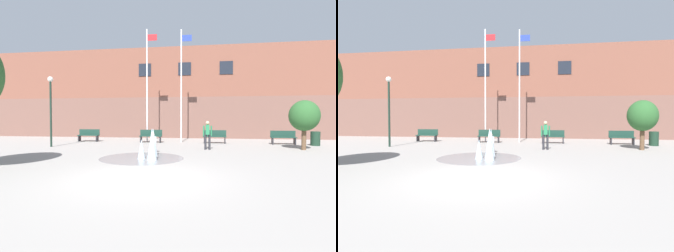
{
  "view_description": "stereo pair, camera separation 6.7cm",
  "coord_description": "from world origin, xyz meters",
  "views": [
    {
      "loc": [
        1.93,
        -7.39,
        1.77
      ],
      "look_at": [
        -0.27,
        7.32,
        1.3
      ],
      "focal_mm": 28.0,
      "sensor_mm": 36.0,
      "label": 1
    },
    {
      "loc": [
        2.0,
        -7.38,
        1.77
      ],
      "look_at": [
        -0.27,
        7.32,
        1.3
      ],
      "focal_mm": 28.0,
      "sensor_mm": 36.0,
      "label": 2
    }
  ],
  "objects": [
    {
      "name": "child_in_fountain",
      "position": [
        -0.73,
        5.45,
        0.58
      ],
      "size": [
        0.31,
        0.24,
        0.99
      ],
      "rotation": [
        0.0,
        0.0,
        -1.94
      ],
      "color": "#28282D",
      "rests_on": "ground"
    },
    {
      "name": "flagpole_left",
      "position": [
        -2.43,
        11.51,
        4.38
      ],
      "size": [
        0.8,
        0.1,
        8.26
      ],
      "color": "silver",
      "rests_on": "ground"
    },
    {
      "name": "flagpole_right",
      "position": [
        0.1,
        11.51,
        4.3
      ],
      "size": [
        0.8,
        0.1,
        8.1
      ],
      "color": "silver",
      "rests_on": "ground"
    },
    {
      "name": "park_bench_under_left_flagpole",
      "position": [
        -2.04,
        10.87,
        0.48
      ],
      "size": [
        1.6,
        0.44,
        0.91
      ],
      "color": "#28282D",
      "rests_on": "ground"
    },
    {
      "name": "park_bench_under_right_flagpole",
      "position": [
        2.44,
        10.95,
        0.48
      ],
      "size": [
        1.6,
        0.44,
        0.91
      ],
      "color": "#28282D",
      "rests_on": "ground"
    },
    {
      "name": "park_bench_far_left",
      "position": [
        -6.82,
        11.03,
        0.48
      ],
      "size": [
        1.6,
        0.44,
        0.91
      ],
      "color": "#28282D",
      "rests_on": "ground"
    },
    {
      "name": "park_bench_near_trashcan",
      "position": [
        6.93,
        10.84,
        0.48
      ],
      "size": [
        1.6,
        0.44,
        0.91
      ],
      "color": "#28282D",
      "rests_on": "ground"
    },
    {
      "name": "trash_can",
      "position": [
        8.72,
        10.34,
        0.45
      ],
      "size": [
        0.56,
        0.56,
        0.9
      ],
      "primitive_type": "cylinder",
      "color": "#193323",
      "rests_on": "ground"
    },
    {
      "name": "ground_plane",
      "position": [
        0.0,
        0.0,
        0.0
      ],
      "size": [
        100.0,
        100.0,
        0.0
      ],
      "primitive_type": "plane",
      "color": "gray"
    },
    {
      "name": "adult_in_red",
      "position": [
        1.96,
        7.22,
        0.93
      ],
      "size": [
        0.5,
        0.35,
        1.59
      ],
      "rotation": [
        0.0,
        0.0,
        1.6
      ],
      "color": "#28282D",
      "rests_on": "ground"
    },
    {
      "name": "lamp_post_left_lane",
      "position": [
        -7.47,
        7.29,
        2.75
      ],
      "size": [
        0.32,
        0.32,
        4.26
      ],
      "color": "#192D23",
      "rests_on": "ground"
    },
    {
      "name": "splash_fountain",
      "position": [
        -0.56,
        3.73,
        0.51
      ],
      "size": [
        3.68,
        3.68,
        1.34
      ],
      "color": "gray",
      "rests_on": "ground"
    },
    {
      "name": "street_tree_near_building",
      "position": [
        7.2,
        7.89,
        1.87
      ],
      "size": [
        1.59,
        1.59,
        2.73
      ],
      "color": "brown",
      "rests_on": "ground"
    },
    {
      "name": "library_building",
      "position": [
        0.0,
        18.21,
        3.97
      ],
      "size": [
        36.0,
        6.05,
        7.94
      ],
      "color": "brown",
      "rests_on": "ground"
    }
  ]
}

